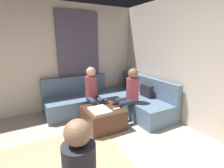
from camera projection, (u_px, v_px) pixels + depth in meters
The scene contains 9 objects.
wall_left at pixel (24, 59), 3.93m from camera, with size 0.12×6.00×2.70m, color beige.
curtain_panel at pixel (79, 61), 4.48m from camera, with size 0.06×1.10×2.50m, color #595166.
sectional_couch at pixel (112, 100), 4.34m from camera, with size 2.10×2.55×0.87m.
ottoman at pixel (103, 118), 3.53m from camera, with size 0.76×0.76×0.42m, color #4C2D1E.
folded_blanket at pixel (100, 110), 3.33m from camera, with size 0.44×0.36×0.04m, color white.
coffee_mug at pixel (106, 101), 3.74m from camera, with size 0.08×0.08×0.10m, color #334C72.
game_remote at pixel (116, 109), 3.43m from camera, with size 0.05×0.15×0.02m, color white.
person_on_couch_back at pixel (129, 93), 3.71m from camera, with size 0.30×0.60×1.20m.
person_on_couch_side at pixel (93, 91), 3.86m from camera, with size 0.60×0.30×1.20m.
Camera 1 is at (1.51, -0.11, 1.77)m, focal length 27.02 mm.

